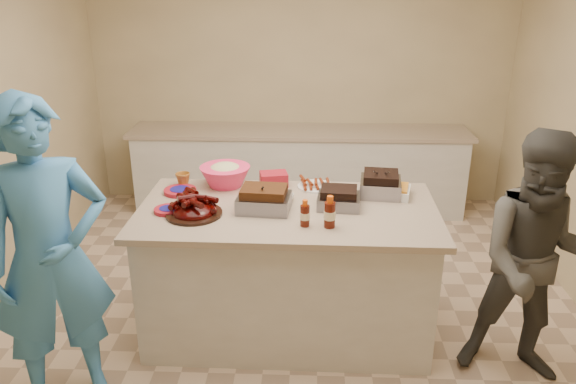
{
  "coord_description": "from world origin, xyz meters",
  "views": [
    {
      "loc": [
        0.11,
        -3.58,
        2.48
      ],
      "look_at": [
        -0.03,
        -0.02,
        1.07
      ],
      "focal_mm": 35.0,
      "sensor_mm": 36.0,
      "label": 1
    }
  ],
  "objects_px": {
    "mustard_bottle": "(250,200)",
    "roasting_pan": "(380,195)",
    "guest_gray": "(518,371)",
    "bbq_bottle_a": "(305,226)",
    "island": "(288,327)",
    "plastic_cup": "(183,186)",
    "bbq_bottle_b": "(329,227)",
    "rib_platter": "(194,215)",
    "coleslaw_bowl": "(226,186)"
  },
  "relations": [
    {
      "from": "mustard_bottle",
      "to": "roasting_pan",
      "type": "bearing_deg",
      "value": 8.94
    },
    {
      "from": "guest_gray",
      "to": "bbq_bottle_a",
      "type": "bearing_deg",
      "value": -175.42
    },
    {
      "from": "island",
      "to": "roasting_pan",
      "type": "height_order",
      "value": "roasting_pan"
    },
    {
      "from": "bbq_bottle_a",
      "to": "plastic_cup",
      "type": "bearing_deg",
      "value": 143.89
    },
    {
      "from": "bbq_bottle_b",
      "to": "mustard_bottle",
      "type": "bearing_deg",
      "value": 142.68
    },
    {
      "from": "roasting_pan",
      "to": "plastic_cup",
      "type": "distance_m",
      "value": 1.46
    },
    {
      "from": "rib_platter",
      "to": "bbq_bottle_a",
      "type": "height_order",
      "value": "bbq_bottle_a"
    },
    {
      "from": "island",
      "to": "plastic_cup",
      "type": "distance_m",
      "value": 1.32
    },
    {
      "from": "rib_platter",
      "to": "bbq_bottle_a",
      "type": "bearing_deg",
      "value": -10.89
    },
    {
      "from": "island",
      "to": "roasting_pan",
      "type": "relative_size",
      "value": 7.14
    },
    {
      "from": "bbq_bottle_a",
      "to": "mustard_bottle",
      "type": "relative_size",
      "value": 1.55
    },
    {
      "from": "rib_platter",
      "to": "mustard_bottle",
      "type": "height_order",
      "value": "rib_platter"
    },
    {
      "from": "bbq_bottle_b",
      "to": "island",
      "type": "bearing_deg",
      "value": 133.81
    },
    {
      "from": "rib_platter",
      "to": "bbq_bottle_b",
      "type": "xyz_separation_m",
      "value": [
        0.89,
        -0.15,
        -0.0
      ]
    },
    {
      "from": "coleslaw_bowl",
      "to": "plastic_cup",
      "type": "xyz_separation_m",
      "value": [
        -0.32,
        -0.02,
        0.0
      ]
    },
    {
      "from": "rib_platter",
      "to": "guest_gray",
      "type": "height_order",
      "value": "rib_platter"
    },
    {
      "from": "bbq_bottle_b",
      "to": "guest_gray",
      "type": "bearing_deg",
      "value": -6.47
    },
    {
      "from": "bbq_bottle_a",
      "to": "island",
      "type": "bearing_deg",
      "value": 113.42
    },
    {
      "from": "roasting_pan",
      "to": "plastic_cup",
      "type": "relative_size",
      "value": 2.62
    },
    {
      "from": "bbq_bottle_b",
      "to": "guest_gray",
      "type": "xyz_separation_m",
      "value": [
        1.27,
        -0.14,
        -0.97
      ]
    },
    {
      "from": "island",
      "to": "guest_gray",
      "type": "height_order",
      "value": "island"
    },
    {
      "from": "rib_platter",
      "to": "coleslaw_bowl",
      "type": "distance_m",
      "value": 0.56
    },
    {
      "from": "plastic_cup",
      "to": "guest_gray",
      "type": "height_order",
      "value": "plastic_cup"
    },
    {
      "from": "rib_platter",
      "to": "plastic_cup",
      "type": "distance_m",
      "value": 0.56
    },
    {
      "from": "rib_platter",
      "to": "bbq_bottle_b",
      "type": "relative_size",
      "value": 1.79
    },
    {
      "from": "rib_platter",
      "to": "guest_gray",
      "type": "bearing_deg",
      "value": -7.81
    },
    {
      "from": "island",
      "to": "roasting_pan",
      "type": "distance_m",
      "value": 1.2
    },
    {
      "from": "rib_platter",
      "to": "bbq_bottle_b",
      "type": "height_order",
      "value": "bbq_bottle_b"
    },
    {
      "from": "island",
      "to": "rib_platter",
      "type": "xyz_separation_m",
      "value": [
        -0.62,
        -0.13,
        0.97
      ]
    },
    {
      "from": "coleslaw_bowl",
      "to": "guest_gray",
      "type": "bearing_deg",
      "value": -22.6
    },
    {
      "from": "plastic_cup",
      "to": "bbq_bottle_a",
      "type": "bearing_deg",
      "value": -36.11
    },
    {
      "from": "island",
      "to": "guest_gray",
      "type": "relative_size",
      "value": 1.24
    },
    {
      "from": "rib_platter",
      "to": "coleslaw_bowl",
      "type": "bearing_deg",
      "value": 76.48
    },
    {
      "from": "coleslaw_bowl",
      "to": "bbq_bottle_a",
      "type": "xyz_separation_m",
      "value": [
        0.6,
        -0.69,
        -0.0
      ]
    },
    {
      "from": "roasting_pan",
      "to": "bbq_bottle_a",
      "type": "height_order",
      "value": "bbq_bottle_a"
    },
    {
      "from": "rib_platter",
      "to": "bbq_bottle_b",
      "type": "bearing_deg",
      "value": -9.7
    },
    {
      "from": "island",
      "to": "coleslaw_bowl",
      "type": "height_order",
      "value": "coleslaw_bowl"
    },
    {
      "from": "mustard_bottle",
      "to": "bbq_bottle_a",
      "type": "bearing_deg",
      "value": -46.03
    },
    {
      "from": "coleslaw_bowl",
      "to": "bbq_bottle_b",
      "type": "height_order",
      "value": "coleslaw_bowl"
    },
    {
      "from": "coleslaw_bowl",
      "to": "bbq_bottle_a",
      "type": "bearing_deg",
      "value": -48.82
    },
    {
      "from": "roasting_pan",
      "to": "plastic_cup",
      "type": "xyz_separation_m",
      "value": [
        -1.46,
        0.12,
        0.0
      ]
    },
    {
      "from": "coleslaw_bowl",
      "to": "roasting_pan",
      "type": "bearing_deg",
      "value": -6.81
    },
    {
      "from": "coleslaw_bowl",
      "to": "bbq_bottle_b",
      "type": "xyz_separation_m",
      "value": [
        0.76,
        -0.7,
        -0.0
      ]
    },
    {
      "from": "island",
      "to": "guest_gray",
      "type": "xyz_separation_m",
      "value": [
        1.55,
        -0.43,
        0.0
      ]
    },
    {
      "from": "plastic_cup",
      "to": "bbq_bottle_b",
      "type": "bearing_deg",
      "value": -32.38
    },
    {
      "from": "coleslaw_bowl",
      "to": "guest_gray",
      "type": "xyz_separation_m",
      "value": [
        2.03,
        -0.84,
        -0.97
      ]
    },
    {
      "from": "island",
      "to": "bbq_bottle_b",
      "type": "bearing_deg",
      "value": -45.33
    },
    {
      "from": "island",
      "to": "bbq_bottle_b",
      "type": "distance_m",
      "value": 1.05
    },
    {
      "from": "mustard_bottle",
      "to": "plastic_cup",
      "type": "bearing_deg",
      "value": 153.39
    },
    {
      "from": "roasting_pan",
      "to": "bbq_bottle_b",
      "type": "bearing_deg",
      "value": -117.59
    }
  ]
}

